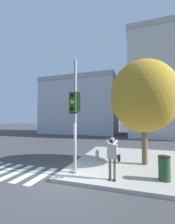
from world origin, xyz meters
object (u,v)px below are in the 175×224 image
object	(u,v)px
street_tree	(144,96)
trash_bin	(164,168)
traffic_signal_pole	(75,111)
fire_hydrant	(97,155)
person_photographer	(112,154)

from	to	relation	value
street_tree	trash_bin	size ratio (longest dim) A/B	5.97
traffic_signal_pole	fire_hydrant	world-z (taller)	traffic_signal_pole
traffic_signal_pole	street_tree	world-z (taller)	street_tree
traffic_signal_pole	trash_bin	distance (m)	4.62
person_photographer	fire_hydrant	xyz separation A→B (m)	(-1.36, 2.67, -0.75)
trash_bin	street_tree	bearing A→B (deg)	107.11
traffic_signal_pole	fire_hydrant	xyz separation A→B (m)	(0.49, 2.35, -2.63)
traffic_signal_pole	street_tree	bearing A→B (deg)	36.90
person_photographer	street_tree	distance (m)	4.16
street_tree	fire_hydrant	distance (m)	4.48
fire_hydrant	street_tree	bearing A→B (deg)	1.68
traffic_signal_pole	fire_hydrant	distance (m)	3.57
person_photographer	fire_hydrant	distance (m)	3.09
traffic_signal_pole	trash_bin	xyz separation A→B (m)	(3.90, 0.30, -2.46)
traffic_signal_pole	trash_bin	bearing A→B (deg)	4.34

